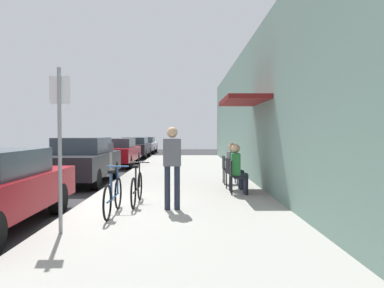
# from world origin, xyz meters

# --- Properties ---
(ground_plane) EXTENTS (60.00, 60.00, 0.00)m
(ground_plane) POSITION_xyz_m (0.00, 0.00, 0.00)
(ground_plane) COLOR #2D2D30
(sidewalk_slab) EXTENTS (4.50, 32.00, 0.12)m
(sidewalk_slab) POSITION_xyz_m (2.25, 2.00, 0.06)
(sidewalk_slab) COLOR #9E9B93
(sidewalk_slab) RESTS_ON ground_plane
(building_facade) EXTENTS (1.40, 32.00, 4.81)m
(building_facade) POSITION_xyz_m (4.64, 2.00, 2.41)
(building_facade) COLOR gray
(building_facade) RESTS_ON ground_plane
(parked_car_1) EXTENTS (1.80, 4.40, 1.54)m
(parked_car_1) POSITION_xyz_m (-1.10, 4.54, 0.78)
(parked_car_1) COLOR black
(parked_car_1) RESTS_ON ground_plane
(parked_car_2) EXTENTS (1.80, 4.40, 1.41)m
(parked_car_2) POSITION_xyz_m (-1.10, 10.84, 0.74)
(parked_car_2) COLOR maroon
(parked_car_2) RESTS_ON ground_plane
(parked_car_3) EXTENTS (1.80, 4.40, 1.38)m
(parked_car_3) POSITION_xyz_m (-1.10, 17.10, 0.72)
(parked_car_3) COLOR black
(parked_car_3) RESTS_ON ground_plane
(parked_car_4) EXTENTS (1.80, 4.40, 1.33)m
(parked_car_4) POSITION_xyz_m (-1.10, 22.93, 0.70)
(parked_car_4) COLOR silver
(parked_car_4) RESTS_ON ground_plane
(parking_meter) EXTENTS (0.12, 0.10, 1.32)m
(parking_meter) POSITION_xyz_m (0.45, 1.64, 0.89)
(parking_meter) COLOR slate
(parking_meter) RESTS_ON sidewalk_slab
(street_sign) EXTENTS (0.32, 0.06, 2.60)m
(street_sign) POSITION_xyz_m (0.40, -2.00, 1.64)
(street_sign) COLOR gray
(street_sign) RESTS_ON sidewalk_slab
(bicycle_0) EXTENTS (0.46, 1.71, 0.90)m
(bicycle_0) POSITION_xyz_m (0.97, -0.69, 0.48)
(bicycle_0) COLOR black
(bicycle_0) RESTS_ON sidewalk_slab
(bicycle_1) EXTENTS (0.46, 1.71, 0.90)m
(bicycle_1) POSITION_xyz_m (1.28, 0.35, 0.48)
(bicycle_1) COLOR black
(bicycle_1) RESTS_ON sidewalk_slab
(cafe_chair_0) EXTENTS (0.46, 0.46, 0.87)m
(cafe_chair_0) POSITION_xyz_m (3.64, 1.66, 0.62)
(cafe_chair_0) COLOR black
(cafe_chair_0) RESTS_ON sidewalk_slab
(seated_patron_0) EXTENTS (0.44, 0.37, 1.29)m
(seated_patron_0) POSITION_xyz_m (3.70, 1.66, 0.82)
(seated_patron_0) COLOR #232838
(seated_patron_0) RESTS_ON sidewalk_slab
(cafe_chair_1) EXTENTS (0.49, 0.49, 0.87)m
(cafe_chair_1) POSITION_xyz_m (3.64, 2.43, 0.62)
(cafe_chair_1) COLOR black
(cafe_chair_1) RESTS_ON sidewalk_slab
(seated_patron_1) EXTENTS (0.46, 0.40, 1.29)m
(seated_patron_1) POSITION_xyz_m (3.70, 2.43, 0.82)
(seated_patron_1) COLOR #232838
(seated_patron_1) RESTS_ON sidewalk_slab
(cafe_chair_2) EXTENTS (0.45, 0.45, 0.87)m
(cafe_chair_2) POSITION_xyz_m (3.64, 3.54, 0.62)
(cafe_chair_2) COLOR black
(cafe_chair_2) RESTS_ON sidewalk_slab
(pedestrian_standing) EXTENTS (0.36, 0.22, 1.70)m
(pedestrian_standing) POSITION_xyz_m (2.09, -0.25, 1.12)
(pedestrian_standing) COLOR #232838
(pedestrian_standing) RESTS_ON sidewalk_slab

